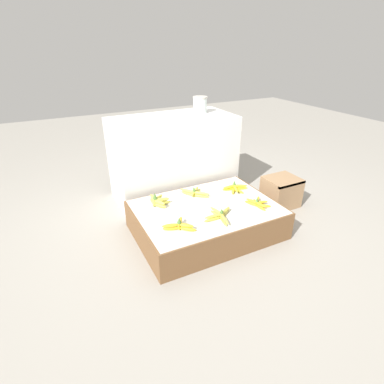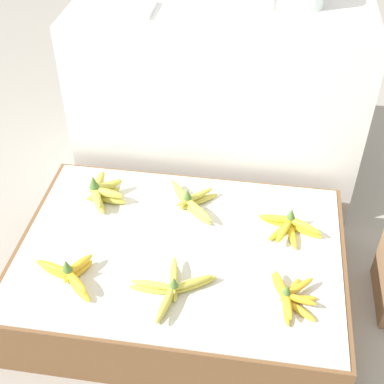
% 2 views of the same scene
% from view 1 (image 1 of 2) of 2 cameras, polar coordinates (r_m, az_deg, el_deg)
% --- Properties ---
extents(ground_plane, '(10.00, 10.00, 0.00)m').
position_cam_1_polar(ground_plane, '(2.53, 2.64, -7.56)').
color(ground_plane, gray).
extents(display_platform, '(1.13, 0.80, 0.24)m').
position_cam_1_polar(display_platform, '(2.47, 2.70, -5.25)').
color(display_platform, brown).
rests_on(display_platform, ground_plane).
extents(back_vendor_table, '(1.17, 0.58, 0.80)m').
position_cam_1_polar(back_vendor_table, '(2.97, -3.56, 6.50)').
color(back_vendor_table, white).
rests_on(back_vendor_table, ground_plane).
extents(wooden_crate, '(0.31, 0.27, 0.28)m').
position_cam_1_polar(wooden_crate, '(2.98, 16.58, 0.06)').
color(wooden_crate, '#997551').
rests_on(wooden_crate, ground_plane).
extents(banana_bunch_front_left, '(0.22, 0.18, 0.10)m').
position_cam_1_polar(banana_bunch_front_left, '(2.11, -2.46, -6.36)').
color(banana_bunch_front_left, gold).
rests_on(banana_bunch_front_left, display_platform).
extents(banana_bunch_front_midleft, '(0.28, 0.27, 0.08)m').
position_cam_1_polar(banana_bunch_front_midleft, '(2.25, 5.38, -4.40)').
color(banana_bunch_front_midleft, gold).
rests_on(banana_bunch_front_midleft, display_platform).
extents(banana_bunch_front_midright, '(0.15, 0.21, 0.08)m').
position_cam_1_polar(banana_bunch_front_midright, '(2.46, 12.43, -2.07)').
color(banana_bunch_front_midright, gold).
rests_on(banana_bunch_front_midright, display_platform).
extents(banana_bunch_middle_left, '(0.16, 0.21, 0.11)m').
position_cam_1_polar(banana_bunch_middle_left, '(2.43, -6.55, -1.70)').
color(banana_bunch_middle_left, gold).
rests_on(banana_bunch_middle_left, display_platform).
extents(banana_bunch_middle_midleft, '(0.20, 0.22, 0.09)m').
position_cam_1_polar(banana_bunch_middle_midleft, '(2.56, 0.53, -0.12)').
color(banana_bunch_middle_midleft, gold).
rests_on(banana_bunch_middle_midleft, display_platform).
extents(banana_bunch_middle_midright, '(0.23, 0.17, 0.09)m').
position_cam_1_polar(banana_bunch_middle_midright, '(2.67, 8.18, 0.77)').
color(banana_bunch_middle_midright, yellow).
rests_on(banana_bunch_middle_midright, display_platform).
extents(glass_jar, '(0.14, 0.14, 0.16)m').
position_cam_1_polar(glass_jar, '(3.01, 1.55, 16.28)').
color(glass_jar, silver).
rests_on(glass_jar, back_vendor_table).
extents(foam_tray_white, '(0.29, 0.17, 0.02)m').
position_cam_1_polar(foam_tray_white, '(2.92, -3.40, 14.53)').
color(foam_tray_white, white).
rests_on(foam_tray_white, back_vendor_table).
extents(foam_tray_dark, '(0.25, 0.17, 0.02)m').
position_cam_1_polar(foam_tray_dark, '(2.64, -10.56, 12.81)').
color(foam_tray_dark, white).
rests_on(foam_tray_dark, back_vendor_table).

